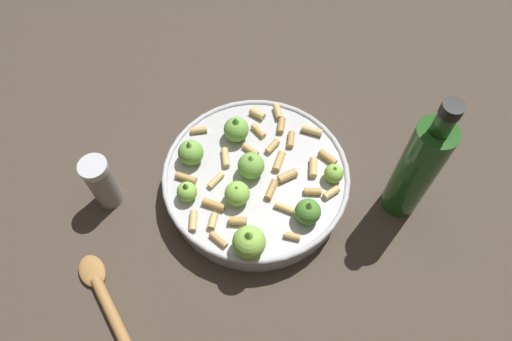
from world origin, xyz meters
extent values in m
plane|color=#42382D|center=(0.00, 0.00, 0.00)|extent=(2.40, 2.40, 0.00)
cylinder|color=#B7B7BC|center=(0.00, 0.00, 0.02)|extent=(0.28, 0.28, 0.05)
torus|color=#B7B7BC|center=(0.00, 0.00, 0.05)|extent=(0.29, 0.29, 0.01)
sphere|color=#4C8933|center=(-0.09, 0.05, 0.06)|extent=(0.04, 0.04, 0.04)
cone|color=#75B247|center=(-0.09, 0.05, 0.09)|extent=(0.02, 0.02, 0.02)
sphere|color=#8CC64C|center=(-0.03, 0.12, 0.07)|extent=(0.05, 0.05, 0.05)
cone|color=#609E38|center=(-0.03, 0.12, 0.09)|extent=(0.02, 0.02, 0.02)
sphere|color=#75B247|center=(0.01, 0.00, 0.07)|extent=(0.04, 0.04, 0.04)
cone|color=#75B247|center=(0.01, 0.00, 0.09)|extent=(0.02, 0.02, 0.01)
sphere|color=#8CC64C|center=(-0.11, -0.03, 0.06)|extent=(0.03, 0.03, 0.03)
cone|color=#609E38|center=(-0.11, -0.03, 0.07)|extent=(0.01, 0.01, 0.01)
sphere|color=#8CC64C|center=(0.01, 0.05, 0.06)|extent=(0.04, 0.04, 0.04)
cone|color=#8CC64C|center=(0.01, 0.05, 0.08)|extent=(0.02, 0.02, 0.01)
sphere|color=#8CC64C|center=(0.08, 0.07, 0.06)|extent=(0.03, 0.03, 0.03)
cone|color=#4C8933|center=(0.08, 0.07, 0.08)|extent=(0.01, 0.01, 0.01)
sphere|color=#75B247|center=(0.05, -0.06, 0.07)|extent=(0.04, 0.04, 0.04)
cone|color=#4C8933|center=(0.05, -0.06, 0.09)|extent=(0.02, 0.02, 0.02)
sphere|color=#75B247|center=(0.10, 0.01, 0.07)|extent=(0.04, 0.04, 0.04)
cone|color=#75B247|center=(0.10, 0.01, 0.09)|extent=(0.01, 0.01, 0.02)
cylinder|color=tan|center=(-0.03, 0.02, 0.05)|extent=(0.01, 0.03, 0.01)
cylinder|color=tan|center=(-0.08, 0.08, 0.05)|extent=(0.02, 0.01, 0.01)
cylinder|color=tan|center=(0.03, -0.11, 0.05)|extent=(0.03, 0.02, 0.01)
cylinder|color=tan|center=(0.03, 0.10, 0.05)|extent=(0.01, 0.02, 0.01)
cylinder|color=tan|center=(-0.06, -0.10, 0.05)|extent=(0.03, 0.01, 0.01)
cylinder|color=tan|center=(-0.01, -0.05, 0.05)|extent=(0.02, 0.03, 0.01)
cylinder|color=tan|center=(-0.03, -0.03, 0.05)|extent=(0.01, 0.03, 0.01)
cylinder|color=tan|center=(-0.09, 0.01, 0.05)|extent=(0.03, 0.02, 0.01)
cylinder|color=tan|center=(-0.10, -0.06, 0.05)|extent=(0.03, 0.02, 0.01)
cylinder|color=tan|center=(0.10, 0.04, 0.05)|extent=(0.03, 0.01, 0.01)
cylinder|color=tan|center=(-0.06, 0.04, 0.05)|extent=(0.03, 0.01, 0.01)
cylinder|color=tan|center=(-0.03, -0.07, 0.05)|extent=(0.02, 0.03, 0.01)
cylinder|color=tan|center=(-0.05, -0.01, 0.05)|extent=(0.03, 0.03, 0.01)
cylinder|color=tan|center=(0.11, -0.05, 0.05)|extent=(0.03, 0.02, 0.01)
cylinder|color=tan|center=(-0.01, -0.10, 0.05)|extent=(0.01, 0.03, 0.01)
cylinder|color=tan|center=(0.00, 0.08, 0.05)|extent=(0.03, 0.02, 0.01)
cylinder|color=tan|center=(0.02, -0.07, 0.05)|extent=(0.03, 0.02, 0.01)
cylinder|color=tan|center=(-0.08, -0.03, 0.05)|extent=(0.02, 0.03, 0.01)
cylinder|color=tan|center=(-0.12, 0.00, 0.05)|extent=(0.02, 0.03, 0.01)
cylinder|color=tan|center=(0.05, 0.03, 0.05)|extent=(0.02, 0.03, 0.01)
cylinder|color=tan|center=(0.05, -0.01, 0.05)|extent=(0.02, 0.03, 0.01)
cylinder|color=tan|center=(0.06, 0.10, 0.05)|extent=(0.02, 0.03, 0.01)
cylinder|color=tan|center=(0.02, 0.12, 0.05)|extent=(0.03, 0.02, 0.01)
cylinder|color=tan|center=(0.04, 0.07, 0.05)|extent=(0.03, 0.01, 0.01)
cylinder|color=tan|center=(0.02, -0.04, 0.05)|extent=(0.03, 0.02, 0.01)
cylinder|color=tan|center=(0.00, -0.12, 0.05)|extent=(0.02, 0.03, 0.01)
cylinder|color=gray|center=(0.21, 0.09, 0.04)|extent=(0.04, 0.04, 0.09)
cylinder|color=silver|center=(0.21, 0.09, 0.09)|extent=(0.04, 0.04, 0.01)
cylinder|color=#1E4C19|center=(-0.22, -0.04, 0.09)|extent=(0.05, 0.05, 0.19)
cylinder|color=#1E4C19|center=(-0.22, -0.04, 0.21)|extent=(0.02, 0.02, 0.04)
cylinder|color=black|center=(-0.22, -0.04, 0.23)|extent=(0.03, 0.03, 0.02)
cylinder|color=#9E703D|center=(0.10, 0.28, 0.01)|extent=(0.16, 0.14, 0.02)
ellipsoid|color=#9E703D|center=(0.18, 0.20, 0.01)|extent=(0.06, 0.06, 0.01)
camera|label=1|loc=(-0.11, 0.34, 0.65)|focal=32.37mm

